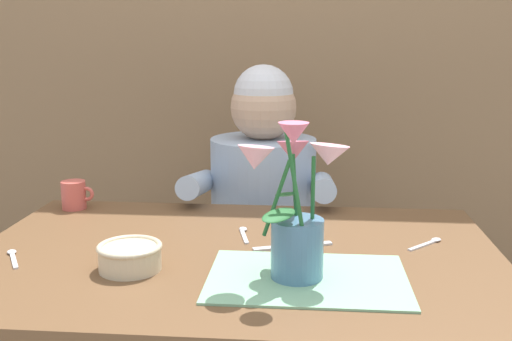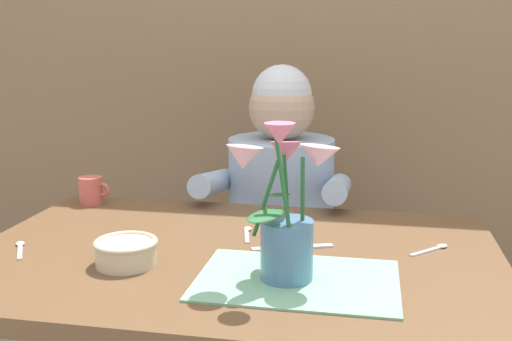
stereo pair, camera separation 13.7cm
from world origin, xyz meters
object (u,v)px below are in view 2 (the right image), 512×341
seated_person (280,240)px  ceramic_bowl (126,251)px  dinner_knife (292,247)px  ceramic_mug (91,190)px  flower_vase (285,214)px

seated_person → ceramic_bowl: (-0.22, -0.74, 0.21)m
ceramic_bowl → dinner_knife: size_ratio=0.72×
seated_person → ceramic_mug: (-0.51, -0.30, 0.22)m
flower_vase → ceramic_bowl: flower_vase is taller
seated_person → ceramic_bowl: size_ratio=8.35×
seated_person → ceramic_mug: bearing=-148.9°
flower_vase → dinner_knife: flower_vase is taller
flower_vase → ceramic_bowl: bearing=176.7°
ceramic_bowl → dinner_knife: 0.38m
flower_vase → ceramic_mug: size_ratio=3.48×
flower_vase → dinner_knife: size_ratio=1.71×
ceramic_bowl → dinner_knife: bearing=26.6°
ceramic_bowl → ceramic_mug: size_ratio=1.46×
flower_vase → ceramic_bowl: (-0.34, 0.02, -0.11)m
ceramic_bowl → flower_vase: bearing=-3.3°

